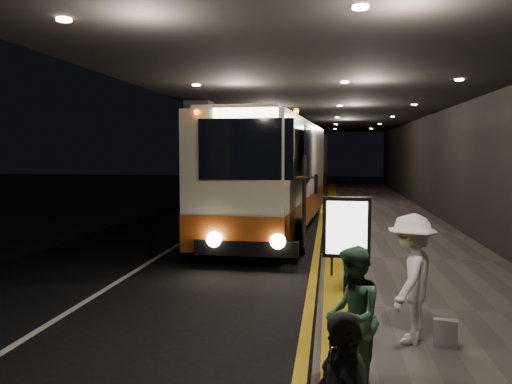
# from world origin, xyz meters

# --- Properties ---
(ground) EXTENTS (90.00, 90.00, 0.00)m
(ground) POSITION_xyz_m (0.00, 0.00, 0.00)
(ground) COLOR black
(lane_line_white) EXTENTS (0.12, 50.00, 0.01)m
(lane_line_white) POSITION_xyz_m (-1.80, 5.00, 0.01)
(lane_line_white) COLOR silver
(lane_line_white) RESTS_ON ground
(kerb_stripe_yellow) EXTENTS (0.18, 50.00, 0.01)m
(kerb_stripe_yellow) POSITION_xyz_m (2.35, 5.00, 0.01)
(kerb_stripe_yellow) COLOR gold
(kerb_stripe_yellow) RESTS_ON ground
(sidewalk) EXTENTS (4.50, 50.00, 0.15)m
(sidewalk) POSITION_xyz_m (4.75, 5.00, 0.07)
(sidewalk) COLOR #514C44
(sidewalk) RESTS_ON ground
(tactile_strip) EXTENTS (0.50, 50.00, 0.01)m
(tactile_strip) POSITION_xyz_m (2.85, 5.00, 0.16)
(tactile_strip) COLOR gold
(tactile_strip) RESTS_ON sidewalk
(terminal_wall) EXTENTS (0.10, 50.00, 6.00)m
(terminal_wall) POSITION_xyz_m (7.00, 5.00, 3.00)
(terminal_wall) COLOR black
(terminal_wall) RESTS_ON ground
(support_columns) EXTENTS (0.80, 24.80, 4.40)m
(support_columns) POSITION_xyz_m (-1.50, 4.00, 2.20)
(support_columns) COLOR black
(support_columns) RESTS_ON ground
(canopy) EXTENTS (9.00, 50.00, 0.40)m
(canopy) POSITION_xyz_m (2.50, 5.00, 4.60)
(canopy) COLOR black
(canopy) RESTS_ON support_columns
(coach_main) EXTENTS (3.22, 12.28, 3.80)m
(coach_main) POSITION_xyz_m (0.78, 5.51, 1.82)
(coach_main) COLOR beige
(coach_main) RESTS_ON ground
(coach_second) EXTENTS (3.36, 12.59, 3.91)m
(coach_second) POSITION_xyz_m (0.80, 18.50, 1.88)
(coach_second) COLOR beige
(coach_second) RESTS_ON ground
(passenger_boarding) EXTENTS (0.43, 0.63, 1.66)m
(passenger_boarding) POSITION_xyz_m (3.21, -1.28, 0.98)
(passenger_boarding) COLOR #B95658
(passenger_boarding) RESTS_ON sidewalk
(passenger_waiting_green) EXTENTS (0.50, 0.79, 1.59)m
(passenger_waiting_green) POSITION_xyz_m (2.96, -6.16, 0.94)
(passenger_waiting_green) COLOR #447B54
(passenger_waiting_green) RESTS_ON sidewalk
(passenger_waiting_white) EXTENTS (0.94, 1.28, 1.79)m
(passenger_waiting_white) POSITION_xyz_m (3.82, -4.71, 1.05)
(passenger_waiting_white) COLOR white
(passenger_waiting_white) RESTS_ON sidewalk
(bag_polka) EXTENTS (0.34, 0.21, 0.38)m
(bag_polka) POSITION_xyz_m (4.26, -4.86, 0.34)
(bag_polka) COLOR black
(bag_polka) RESTS_ON sidewalk
(bag_plain) EXTENTS (0.30, 0.24, 0.33)m
(bag_plain) POSITION_xyz_m (2.80, -6.30, 0.32)
(bag_plain) COLOR beige
(bag_plain) RESTS_ON sidewalk
(info_sign) EXTENTS (0.86, 0.13, 1.83)m
(info_sign) POSITION_xyz_m (3.00, -2.62, 1.38)
(info_sign) COLOR black
(info_sign) RESTS_ON sidewalk
(stanchion_post) EXTENTS (0.05, 0.05, 1.19)m
(stanchion_post) POSITION_xyz_m (2.75, -1.16, 0.75)
(stanchion_post) COLOR black
(stanchion_post) RESTS_ON sidewalk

